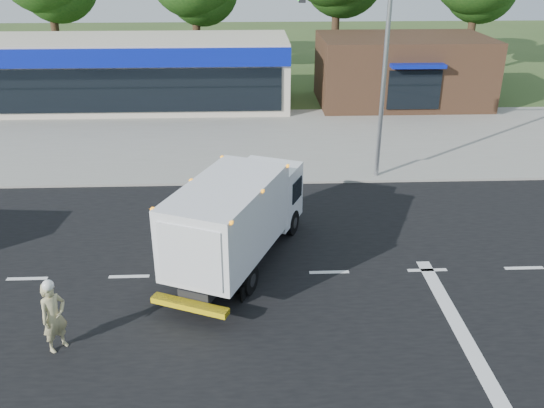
# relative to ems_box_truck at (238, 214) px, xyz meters

# --- Properties ---
(ground) EXTENTS (120.00, 120.00, 0.00)m
(ground) POSITION_rel_ems_box_truck_xyz_m (2.73, -0.63, -1.71)
(ground) COLOR #385123
(ground) RESTS_ON ground
(road_asphalt) EXTENTS (60.00, 14.00, 0.02)m
(road_asphalt) POSITION_rel_ems_box_truck_xyz_m (2.73, -0.63, -1.70)
(road_asphalt) COLOR black
(road_asphalt) RESTS_ON ground
(sidewalk) EXTENTS (60.00, 2.40, 0.12)m
(sidewalk) POSITION_rel_ems_box_truck_xyz_m (2.73, 7.57, -1.65)
(sidewalk) COLOR gray
(sidewalk) RESTS_ON ground
(parking_apron) EXTENTS (60.00, 9.00, 0.02)m
(parking_apron) POSITION_rel_ems_box_truck_xyz_m (2.73, 13.37, -1.70)
(parking_apron) COLOR gray
(parking_apron) RESTS_ON ground
(lane_markings) EXTENTS (55.20, 7.00, 0.01)m
(lane_markings) POSITION_rel_ems_box_truck_xyz_m (4.08, -1.98, -1.69)
(lane_markings) COLOR silver
(lane_markings) RESTS_ON road_asphalt
(ems_box_truck) EXTENTS (4.50, 6.95, 2.96)m
(ems_box_truck) POSITION_rel_ems_box_truck_xyz_m (0.00, 0.00, 0.00)
(ems_box_truck) COLOR black
(ems_box_truck) RESTS_ON ground
(emergency_worker) EXTENTS (0.76, 0.80, 1.95)m
(emergency_worker) POSITION_rel_ems_box_truck_xyz_m (-4.37, -3.88, -0.75)
(emergency_worker) COLOR tan
(emergency_worker) RESTS_ON ground
(retail_strip_mall) EXTENTS (18.00, 6.20, 4.00)m
(retail_strip_mall) POSITION_rel_ems_box_truck_xyz_m (-6.27, 19.30, 0.31)
(retail_strip_mall) COLOR beige
(retail_strip_mall) RESTS_ON ground
(brown_storefront) EXTENTS (10.00, 6.70, 4.00)m
(brown_storefront) POSITION_rel_ems_box_truck_xyz_m (9.73, 19.35, 0.30)
(brown_storefront) COLOR #382316
(brown_storefront) RESTS_ON ground
(traffic_signal_pole) EXTENTS (3.51, 0.25, 8.00)m
(traffic_signal_pole) POSITION_rel_ems_box_truck_xyz_m (5.08, 6.97, 3.22)
(traffic_signal_pole) COLOR gray
(traffic_signal_pole) RESTS_ON ground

